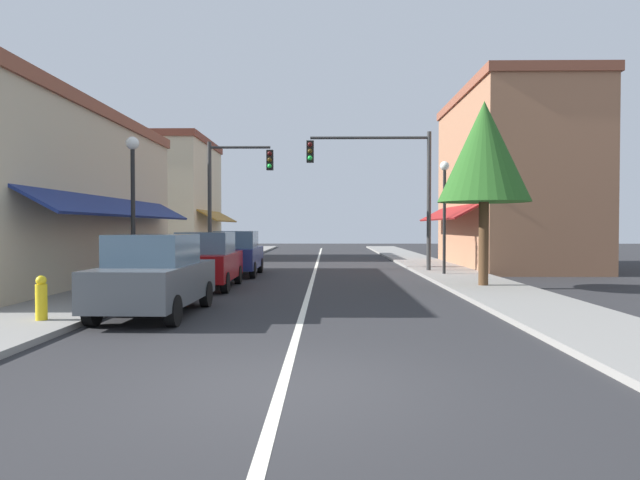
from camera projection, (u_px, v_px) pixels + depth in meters
name	position (u px, v px, depth m)	size (l,w,h in m)	color
ground_plane	(315.00, 271.00, 24.72)	(80.00, 80.00, 0.00)	#28282B
sidewalk_left	(191.00, 269.00, 24.79)	(2.60, 56.00, 0.12)	gray
sidewalk_right	(440.00, 269.00, 24.64)	(2.60, 56.00, 0.12)	gray
lane_center_stripe	(315.00, 271.00, 24.72)	(0.14, 52.00, 0.01)	silver
storefront_left_block	(36.00, 196.00, 18.78)	(6.20, 14.20, 5.93)	#BCAD8E
storefront_right_block	(512.00, 180.00, 26.50)	(6.25, 10.20, 8.29)	#9E6B4C
storefront_far_left	(175.00, 199.00, 34.75)	(5.60, 8.20, 7.32)	beige
parked_car_nearest_left	(155.00, 275.00, 12.16)	(1.84, 4.13, 1.77)	#4C5156
parked_car_second_left	(207.00, 260.00, 17.58)	(1.85, 4.14, 1.77)	maroon
parked_car_third_left	(237.00, 253.00, 22.30)	(1.85, 4.13, 1.77)	navy
traffic_signal_mast_arm	(387.00, 177.00, 23.39)	(5.21, 0.50, 5.91)	#333333
traffic_signal_left_corner	(230.00, 186.00, 25.32)	(3.00, 0.50, 5.78)	#333333
street_lamp_left_near	(133.00, 188.00, 15.69)	(0.36, 0.36, 4.45)	black
street_lamp_right_mid	(444.00, 198.00, 21.63)	(0.36, 0.36, 4.47)	black
tree_right_near	(484.00, 153.00, 17.34)	(2.84, 2.84, 5.83)	#4C331E
fire_hydrant	(41.00, 298.00, 10.89)	(0.22, 0.22, 0.87)	gold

